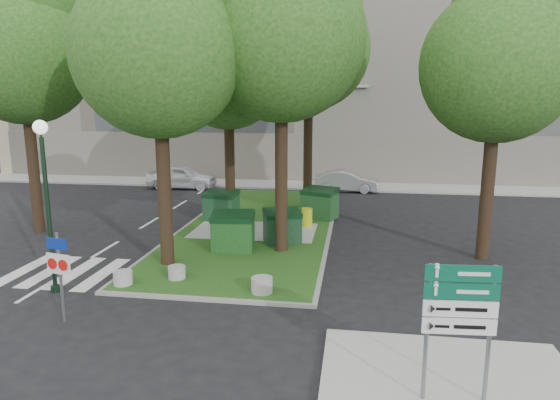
% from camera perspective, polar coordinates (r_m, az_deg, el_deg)
% --- Properties ---
extents(ground, '(120.00, 120.00, 0.00)m').
position_cam_1_polar(ground, '(14.39, -10.65, -11.04)').
color(ground, black).
rests_on(ground, ground).
extents(median_island, '(6.00, 16.00, 0.12)m').
position_cam_1_polar(median_island, '(21.59, -2.41, -2.98)').
color(median_island, '#1A4814').
rests_on(median_island, ground).
extents(median_kerb, '(6.30, 16.30, 0.10)m').
position_cam_1_polar(median_kerb, '(21.59, -2.41, -3.01)').
color(median_kerb, gray).
rests_on(median_kerb, ground).
extents(sidewalk_corner, '(5.00, 4.00, 0.12)m').
position_cam_1_polar(sidewalk_corner, '(10.69, 19.06, -19.61)').
color(sidewalk_corner, '#999993').
rests_on(sidewalk_corner, ground).
extents(building_sidewalk, '(42.00, 3.00, 0.12)m').
position_cam_1_polar(building_sidewalk, '(31.80, 0.32, 1.76)').
color(building_sidewalk, '#999993').
rests_on(building_sidewalk, ground).
extents(zebra_crossing, '(5.00, 3.00, 0.01)m').
position_cam_1_polar(zebra_crossing, '(17.17, -20.98, -7.82)').
color(zebra_crossing, silver).
rests_on(zebra_crossing, ground).
extents(apartment_building, '(41.00, 12.00, 16.00)m').
position_cam_1_polar(apartment_building, '(38.85, 2.00, 15.29)').
color(apartment_building, '#C8B796').
rests_on(apartment_building, ground).
extents(tree_median_near_left, '(5.20, 5.20, 10.53)m').
position_cam_1_polar(tree_median_near_left, '(16.30, -13.48, 17.73)').
color(tree_median_near_left, black).
rests_on(tree_median_near_left, ground).
extents(tree_median_near_right, '(5.60, 5.60, 11.46)m').
position_cam_1_polar(tree_median_near_right, '(17.42, 0.50, 19.84)').
color(tree_median_near_right, black).
rests_on(tree_median_near_right, ground).
extents(tree_median_mid, '(4.80, 4.80, 9.99)m').
position_cam_1_polar(tree_median_mid, '(22.29, -5.73, 15.37)').
color(tree_median_mid, black).
rests_on(tree_median_mid, ground).
extents(tree_median_far, '(5.80, 5.80, 11.93)m').
position_cam_1_polar(tree_median_far, '(24.83, 3.58, 18.12)').
color(tree_median_far, black).
rests_on(tree_median_far, ground).
extents(tree_street_left, '(5.40, 5.40, 11.00)m').
position_cam_1_polar(tree_street_left, '(22.74, -27.23, 15.82)').
color(tree_street_left, black).
rests_on(tree_street_left, ground).
extents(tree_street_right, '(5.00, 5.00, 10.06)m').
position_cam_1_polar(tree_street_right, '(18.20, 24.00, 15.34)').
color(tree_street_right, black).
rests_on(tree_street_right, ground).
extents(dumpster_a, '(1.59, 1.22, 1.35)m').
position_cam_1_polar(dumpster_a, '(22.37, -6.74, -0.67)').
color(dumpster_a, '#0E3519').
rests_on(dumpster_a, median_island).
extents(dumpster_b, '(1.61, 1.20, 1.40)m').
position_cam_1_polar(dumpster_b, '(17.96, -5.39, -3.61)').
color(dumpster_b, '#134313').
rests_on(dumpster_b, median_island).
extents(dumpster_c, '(1.62, 1.38, 1.27)m').
position_cam_1_polar(dumpster_c, '(18.85, 0.26, -3.03)').
color(dumpster_c, black).
rests_on(dumpster_c, median_island).
extents(dumpster_d, '(1.80, 1.54, 1.42)m').
position_cam_1_polar(dumpster_d, '(22.67, 4.58, -0.38)').
color(dumpster_d, '#123C17').
rests_on(dumpster_d, median_island).
extents(bollard_left, '(0.55, 0.55, 0.39)m').
position_cam_1_polar(bollard_left, '(15.49, -17.51, -8.48)').
color(bollard_left, '#ABABA5').
rests_on(bollard_left, median_island).
extents(bollard_right, '(0.60, 0.60, 0.43)m').
position_cam_1_polar(bollard_right, '(14.21, -2.09, -9.68)').
color(bollard_right, '#9E9D99').
rests_on(bollard_right, median_island).
extents(bollard_mid, '(0.53, 0.53, 0.38)m').
position_cam_1_polar(bollard_mid, '(15.58, -11.71, -8.08)').
color(bollard_mid, '#999A95').
rests_on(bollard_mid, median_island).
extents(litter_bin, '(0.46, 0.46, 0.80)m').
position_cam_1_polar(litter_bin, '(21.13, 3.09, -2.02)').
color(litter_bin, '#BEC517').
rests_on(litter_bin, median_island).
extents(street_lamp, '(0.39, 0.39, 4.91)m').
position_cam_1_polar(street_lamp, '(15.24, -25.19, 1.41)').
color(street_lamp, black).
rests_on(street_lamp, ground).
extents(traffic_sign_pole, '(0.69, 0.18, 2.32)m').
position_cam_1_polar(traffic_sign_pole, '(13.37, -23.89, -6.85)').
color(traffic_sign_pole, slate).
rests_on(traffic_sign_pole, ground).
extents(directional_sign, '(1.28, 0.16, 2.57)m').
position_cam_1_polar(directional_sign, '(9.46, 19.84, -11.90)').
color(directional_sign, slate).
rests_on(directional_sign, sidewalk_corner).
extents(car_white, '(4.33, 1.85, 1.46)m').
position_cam_1_polar(car_white, '(31.30, -11.15, 2.63)').
color(car_white, silver).
rests_on(car_white, ground).
extents(car_silver, '(3.86, 1.52, 1.25)m').
position_cam_1_polar(car_silver, '(29.98, 7.60, 2.16)').
color(car_silver, gray).
rests_on(car_silver, ground).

